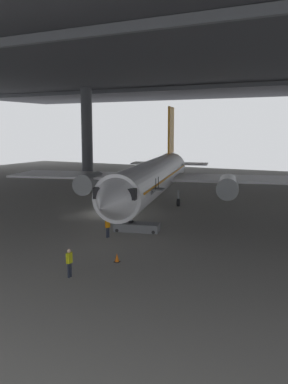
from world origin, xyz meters
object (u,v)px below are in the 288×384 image
at_px(boarding_stairs, 138,223).
at_px(crew_worker_near_nose, 69,261).
at_px(crew_worker_by_stairs, 108,226).
at_px(airplane_main, 153,178).
at_px(traffic_cone_orange, 117,258).

relative_size(boarding_stairs, crew_worker_near_nose, 2.69).
bearing_deg(crew_worker_near_nose, crew_worker_by_stairs, 108.14).
bearing_deg(airplane_main, crew_worker_near_nose, -76.85).
bearing_deg(boarding_stairs, traffic_cone_orange, -71.07).
bearing_deg(crew_worker_by_stairs, airplane_main, 99.53).
distance_m(airplane_main, crew_worker_near_nose, 22.59).
xyz_separation_m(airplane_main, crew_worker_by_stairs, (2.16, -12.87, -2.55)).
bearing_deg(crew_worker_near_nose, traffic_cone_orange, 75.22).
bearing_deg(boarding_stairs, airplane_main, 108.52).
distance_m(crew_worker_by_stairs, traffic_cone_orange, 6.56).
bearing_deg(airplane_main, crew_worker_by_stairs, -80.47).
height_order(boarding_stairs, crew_worker_by_stairs, boarding_stairs).
relative_size(boarding_stairs, traffic_cone_orange, 7.84).
height_order(airplane_main, crew_worker_by_stairs, airplane_main).
bearing_deg(traffic_cone_orange, crew_worker_by_stairs, 127.30).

